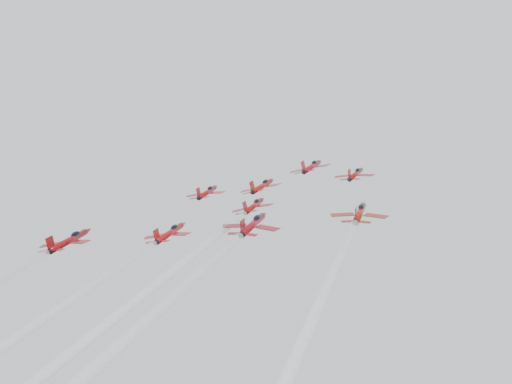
% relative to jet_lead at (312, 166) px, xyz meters
% --- Properties ---
extents(jet_lead, '(10.67, 14.14, 7.39)m').
position_rel_jet_lead_xyz_m(jet_lead, '(0.00, 0.00, 0.00)').
color(jet_lead, '#AC101F').
extents(jet_row2_left, '(9.35, 12.40, 6.48)m').
position_rel_jet_lead_xyz_m(jet_row2_left, '(-19.23, -17.36, -8.00)').
color(jet_row2_left, '#A50F13').
extents(jet_row2_center, '(9.73, 12.89, 6.74)m').
position_rel_jet_lead_xyz_m(jet_row2_center, '(-6.26, -16.04, -7.39)').
color(jet_row2_center, '#AC1510').
extents(jet_row2_right, '(8.75, 11.59, 6.06)m').
position_rel_jet_lead_xyz_m(jet_row2_right, '(13.80, -12.85, -5.93)').
color(jet_row2_right, maroon).
extents(jet_center, '(8.43, 83.34, 39.15)m').
position_rel_jet_lead_xyz_m(jet_center, '(-1.18, -68.91, -31.80)').
color(jet_center, '#9F0F10').
extents(jet_rear_right, '(9.95, 98.40, 46.22)m').
position_rel_jet_lead_xyz_m(jet_rear_right, '(3.77, -87.14, -40.19)').
color(jet_rear_right, maroon).
extents(jet_rear_farright, '(9.13, 90.28, 42.41)m').
position_rel_jet_lead_xyz_m(jet_rear_farright, '(21.08, -81.03, -37.38)').
color(jet_rear_farright, maroon).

